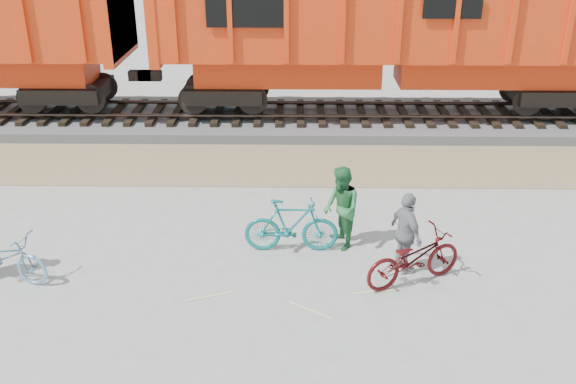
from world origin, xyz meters
name	(u,v)px	position (x,y,z in m)	size (l,w,h in m)	color
ground	(267,273)	(0.00, 0.00, 0.00)	(120.00, 120.00, 0.00)	#9E9E99
gravel_strip	(276,165)	(0.00, 5.50, 0.01)	(120.00, 3.00, 0.02)	#8E7658
ballast_bed	(280,119)	(0.00, 9.00, 0.15)	(120.00, 4.00, 0.30)	slate
track	(280,109)	(0.00, 9.00, 0.47)	(120.00, 2.60, 0.24)	black
hopper_car_center	(391,28)	(3.34, 9.00, 3.01)	(14.00, 3.13, 4.65)	black
bicycle_blue	(3,257)	(-4.87, -0.28, 0.49)	(0.65, 1.85, 0.97)	#6997BC
bicycle_teal	(291,226)	(0.45, 0.89, 0.56)	(0.53, 1.88, 1.13)	#107476
bicycle_maroon	(414,258)	(2.70, -0.27, 0.52)	(0.69, 1.97, 1.04)	#490C0D
person_man	(341,208)	(1.45, 1.09, 0.86)	(0.83, 0.65, 1.72)	#286F39
person_woman	(406,233)	(2.60, 0.13, 0.81)	(0.95, 0.40, 1.62)	gray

